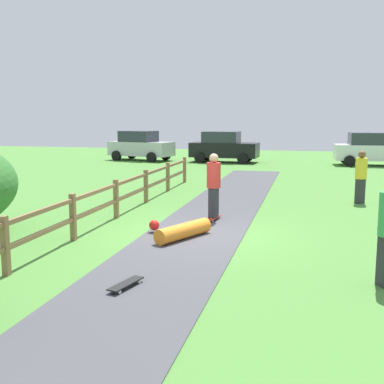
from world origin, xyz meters
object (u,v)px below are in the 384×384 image
Objects in this scene: skater_riding at (214,183)px; parked_car_black at (224,147)px; skater_fallen at (181,230)px; bystander_yellow at (361,174)px; skateboard_loose at (126,284)px; parked_car_silver at (140,146)px; parked_car_white at (371,149)px.

skater_riding is 0.43× the size of parked_car_black.
skater_riding is 2.30m from skater_fallen.
skateboard_loose is at bearing -116.04° from bystander_yellow.
skateboard_loose is (-0.40, -5.55, -0.96)m from skater_riding.
skater_riding is 1.11× the size of skater_fallen.
parked_car_silver reaches higher than bystander_yellow.
parked_car_white is (6.42, 22.62, 0.87)m from skateboard_loose.
skater_riding reaches higher than skateboard_loose.
parked_car_silver is (-7.84, 22.64, 0.87)m from skateboard_loose.
bystander_yellow is 14.94m from parked_car_black.
parked_car_silver is at bearing 115.74° from skater_riding.
parked_car_silver is (-8.24, 17.09, -0.09)m from skater_riding.
bystander_yellow is at bearing 63.96° from skateboard_loose.
skater_fallen is 19.35m from parked_car_black.
parked_car_silver is at bearing 112.32° from skater_fallen.
skater_riding is at bearing 85.89° from skateboard_loose.
bystander_yellow is at bearing 52.61° from skater_fallen.
skater_riding is 17.30m from parked_car_black.
skateboard_loose is 23.53m from parked_car_white.
bystander_yellow reaches higher than skater_fallen.
skater_riding is 5.64m from skateboard_loose.
skateboard_loose is 0.47× the size of bystander_yellow.
parked_car_white is (6.02, 17.07, -0.09)m from skater_riding.
skateboard_loose is at bearing -105.84° from parked_car_white.
parked_car_white reaches higher than bystander_yellow.
skater_riding is at bearing 80.37° from skater_fallen.
skateboard_loose is at bearing -70.90° from parked_car_silver.
skater_fallen is 20.77m from parked_car_silver.
parked_car_white is at bearing 71.60° from skater_fallen.
bystander_yellow is 0.41× the size of parked_car_white.
parked_car_black reaches higher than skater_fallen.
parked_car_silver is (-14.26, 0.02, 0.00)m from parked_car_white.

